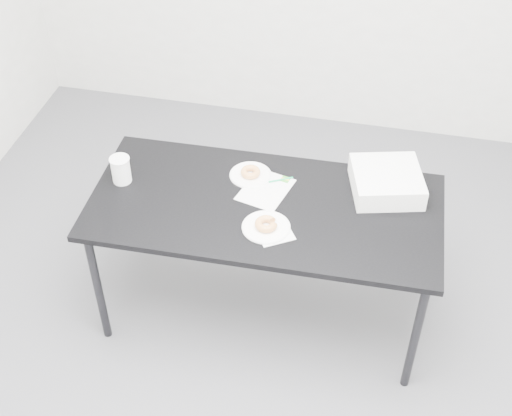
% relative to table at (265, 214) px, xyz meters
% --- Properties ---
extents(floor, '(4.00, 4.00, 0.00)m').
position_rel_table_xyz_m(floor, '(0.02, -0.19, -0.69)').
color(floor, '#515156').
rests_on(floor, ground).
extents(table, '(1.65, 0.80, 0.75)m').
position_rel_table_xyz_m(table, '(0.00, 0.00, 0.00)').
color(table, black).
rests_on(table, floor).
extents(scorecard, '(0.26, 0.30, 0.00)m').
position_rel_table_xyz_m(scorecard, '(-0.02, 0.11, 0.06)').
color(scorecard, white).
rests_on(scorecard, table).
extents(logo_patch, '(0.05, 0.05, 0.00)m').
position_rel_table_xyz_m(logo_patch, '(0.06, 0.20, 0.06)').
color(logo_patch, green).
rests_on(logo_patch, scorecard).
extents(pen, '(0.11, 0.07, 0.01)m').
position_rel_table_xyz_m(pen, '(0.04, 0.19, 0.06)').
color(pen, '#0E9A5A').
rests_on(pen, scorecard).
extents(napkin, '(0.21, 0.21, 0.00)m').
position_rel_table_xyz_m(napkin, '(0.08, -0.17, 0.06)').
color(napkin, white).
rests_on(napkin, table).
extents(plate_near, '(0.22, 0.22, 0.01)m').
position_rel_table_xyz_m(plate_near, '(0.04, -0.15, 0.06)').
color(plate_near, white).
rests_on(plate_near, napkin).
extents(donut_near, '(0.14, 0.14, 0.03)m').
position_rel_table_xyz_m(donut_near, '(0.04, -0.15, 0.08)').
color(donut_near, '#CC8240').
rests_on(donut_near, plate_near).
extents(plate_far, '(0.20, 0.20, 0.01)m').
position_rel_table_xyz_m(plate_far, '(-0.11, 0.19, 0.06)').
color(plate_far, white).
rests_on(plate_far, table).
extents(donut_far, '(0.11, 0.11, 0.03)m').
position_rel_table_xyz_m(donut_far, '(-0.11, 0.19, 0.08)').
color(donut_far, '#CC8240').
rests_on(donut_far, plate_far).
extents(coffee_cup, '(0.09, 0.09, 0.14)m').
position_rel_table_xyz_m(coffee_cup, '(-0.71, 0.02, 0.12)').
color(coffee_cup, white).
rests_on(coffee_cup, table).
extents(cup_lid, '(0.09, 0.09, 0.01)m').
position_rel_table_xyz_m(cup_lid, '(0.44, 0.26, 0.06)').
color(cup_lid, silver).
rests_on(cup_lid, table).
extents(bakery_box, '(0.39, 0.39, 0.11)m').
position_rel_table_xyz_m(bakery_box, '(0.54, 0.23, 0.11)').
color(bakery_box, white).
rests_on(bakery_box, table).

